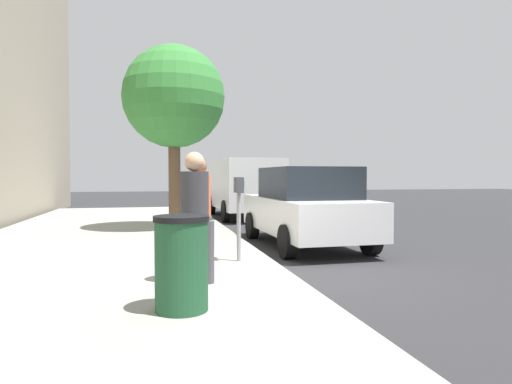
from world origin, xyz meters
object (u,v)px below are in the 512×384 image
parked_sedan_near (305,206)px  pedestrian_at_meter (199,204)px  street_tree (174,98)px  pedestrian_bystander (194,206)px  parked_van_far (243,184)px  trash_bin (182,263)px  parking_meter (239,201)px

parked_sedan_near → pedestrian_at_meter: bearing=133.4°
pedestrian_at_meter → street_tree: street_tree is taller
pedestrian_bystander → street_tree: 6.79m
pedestrian_at_meter → parked_van_far: bearing=38.8°
pedestrian_bystander → trash_bin: bearing=-172.1°
parked_sedan_near → parked_van_far: parked_van_far is taller
pedestrian_at_meter → pedestrian_bystander: pedestrian_bystander is taller
pedestrian_bystander → parked_van_far: 11.03m
parking_meter → parked_sedan_near: (2.16, -1.94, -0.27)m
pedestrian_bystander → parked_van_far: (10.67, -2.80, 0.08)m
parked_sedan_near → parked_van_far: bearing=0.0°
parking_meter → street_tree: 5.62m
parked_sedan_near → street_tree: size_ratio=0.90×
parking_meter → pedestrian_bystander: 1.61m
parking_meter → pedestrian_at_meter: (-0.34, 0.70, -0.02)m
parking_meter → trash_bin: bearing=156.5°
parked_van_far → street_tree: size_ratio=1.06×
parking_meter → street_tree: (4.96, 0.82, 2.52)m
pedestrian_at_meter → parked_sedan_near: pedestrian_at_meter is taller
parking_meter → trash_bin: parking_meter is taller
parked_van_far → trash_bin: bearing=165.6°
parking_meter → pedestrian_bystander: bearing=147.6°
pedestrian_bystander → parked_van_far: bearing=4.8°
pedestrian_at_meter → parked_van_far: 10.00m
parked_van_far → street_tree: street_tree is taller
pedestrian_at_meter → trash_bin: bearing=-136.4°
parking_meter → pedestrian_at_meter: bearing=115.6°
pedestrian_at_meter → street_tree: 5.87m
trash_bin → parked_sedan_near: bearing=-32.9°
street_tree → parked_van_far: bearing=-32.4°
pedestrian_at_meter → street_tree: size_ratio=0.35×
pedestrian_bystander → parked_van_far: size_ratio=0.33×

